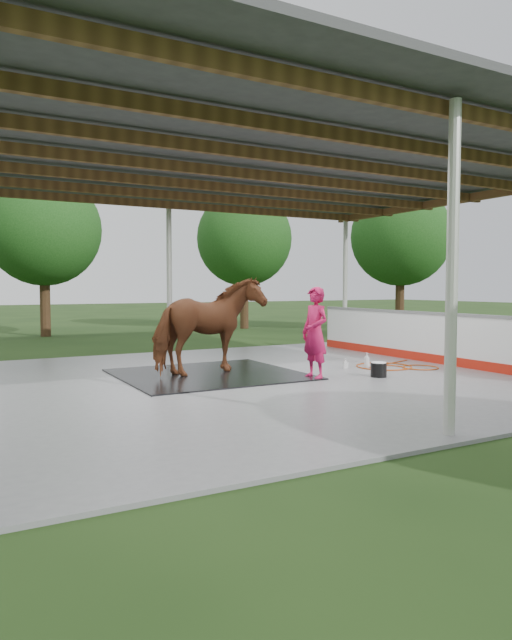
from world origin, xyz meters
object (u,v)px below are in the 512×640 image
dasher_board (433,339)px  handler (315,333)px  horse (209,325)px  wash_bucket (379,369)px

dasher_board → handler: size_ratio=4.64×
dasher_board → horse: 5.30m
dasher_board → horse: (-5.22, 0.77, 0.43)m
horse → dasher_board: bearing=-111.5°
dasher_board → wash_bucket: size_ratio=26.26×
dasher_board → handler: 3.69m
handler → horse: bearing=-135.4°
wash_bucket → dasher_board: bearing=22.2°
dasher_board → horse: horse is taller
dasher_board → handler: (-3.64, -0.55, 0.32)m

